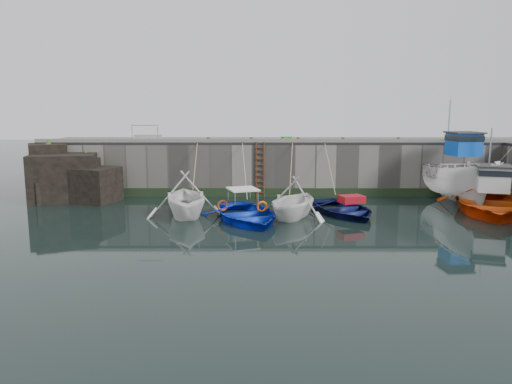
{
  "coord_description": "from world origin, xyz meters",
  "views": [
    {
      "loc": [
        -2.13,
        -18.71,
        5.22
      ],
      "look_at": [
        -2.22,
        4.59,
        1.2
      ],
      "focal_mm": 35.0,
      "sensor_mm": 36.0,
      "label": 1
    }
  ],
  "objects_px": {
    "bollard_a": "(208,140)",
    "fish_crate": "(286,139)",
    "bollard_b": "(251,140)",
    "bollard_c": "(298,140)",
    "boat_near_white": "(186,216)",
    "bollard_d": "(343,140)",
    "boat_near_blacktrim": "(293,217)",
    "boat_far_orange": "(489,202)",
    "boat_far_white": "(456,179)",
    "boat_near_blue": "(246,220)",
    "boat_near_navy": "(343,214)",
    "ladder": "(260,170)",
    "bollard_e": "(398,140)"
  },
  "relations": [
    {
      "from": "ladder",
      "to": "bollard_b",
      "type": "relative_size",
      "value": 11.43
    },
    {
      "from": "bollard_a",
      "to": "bollard_b",
      "type": "xyz_separation_m",
      "value": [
        2.5,
        0.0,
        0.0
      ]
    },
    {
      "from": "ladder",
      "to": "boat_far_white",
      "type": "xyz_separation_m",
      "value": [
        10.93,
        -1.09,
        -0.37
      ]
    },
    {
      "from": "boat_near_navy",
      "to": "fish_crate",
      "type": "bearing_deg",
      "value": 96.49
    },
    {
      "from": "ladder",
      "to": "boat_near_blacktrim",
      "type": "distance_m",
      "value": 5.86
    },
    {
      "from": "boat_near_blue",
      "to": "bollard_b",
      "type": "distance_m",
      "value": 7.18
    },
    {
      "from": "ladder",
      "to": "boat_far_orange",
      "type": "distance_m",
      "value": 12.23
    },
    {
      "from": "boat_near_white",
      "to": "bollard_e",
      "type": "relative_size",
      "value": 16.67
    },
    {
      "from": "fish_crate",
      "to": "bollard_a",
      "type": "relative_size",
      "value": 2.03
    },
    {
      "from": "bollard_d",
      "to": "boat_near_blacktrim",
      "type": "bearing_deg",
      "value": -119.61
    },
    {
      "from": "boat_near_blacktrim",
      "to": "bollard_c",
      "type": "distance_m",
      "value": 6.67
    },
    {
      "from": "boat_near_blue",
      "to": "bollard_c",
      "type": "relative_size",
      "value": 18.98
    },
    {
      "from": "ladder",
      "to": "boat_near_blacktrim",
      "type": "xyz_separation_m",
      "value": [
        1.53,
        -5.43,
        -1.59
      ]
    },
    {
      "from": "boat_near_white",
      "to": "bollard_d",
      "type": "distance_m",
      "value": 10.54
    },
    {
      "from": "boat_far_orange",
      "to": "bollard_b",
      "type": "xyz_separation_m",
      "value": [
        -11.99,
        4.38,
        2.83
      ]
    },
    {
      "from": "boat_near_blue",
      "to": "ladder",
      "type": "bearing_deg",
      "value": 65.18
    },
    {
      "from": "boat_far_white",
      "to": "fish_crate",
      "type": "height_order",
      "value": "boat_far_white"
    },
    {
      "from": "ladder",
      "to": "bollard_a",
      "type": "height_order",
      "value": "bollard_a"
    },
    {
      "from": "bollard_e",
      "to": "boat_far_orange",
      "type": "bearing_deg",
      "value": -51.47
    },
    {
      "from": "ladder",
      "to": "boat_near_blue",
      "type": "height_order",
      "value": "ladder"
    },
    {
      "from": "bollard_a",
      "to": "bollard_e",
      "type": "bearing_deg",
      "value": 0.0
    },
    {
      "from": "bollard_a",
      "to": "fish_crate",
      "type": "bearing_deg",
      "value": 6.63
    },
    {
      "from": "boat_near_blacktrim",
      "to": "bollard_d",
      "type": "relative_size",
      "value": 15.25
    },
    {
      "from": "bollard_c",
      "to": "bollard_d",
      "type": "bearing_deg",
      "value": 0.0
    },
    {
      "from": "boat_far_orange",
      "to": "bollard_b",
      "type": "bearing_deg",
      "value": 178.01
    },
    {
      "from": "fish_crate",
      "to": "boat_near_navy",
      "type": "bearing_deg",
      "value": -90.57
    },
    {
      "from": "ladder",
      "to": "boat_near_blacktrim",
      "type": "bearing_deg",
      "value": -74.29
    },
    {
      "from": "boat_near_white",
      "to": "fish_crate",
      "type": "height_order",
      "value": "fish_crate"
    },
    {
      "from": "boat_near_navy",
      "to": "boat_far_orange",
      "type": "bearing_deg",
      "value": -13.01
    },
    {
      "from": "boat_far_white",
      "to": "bollard_d",
      "type": "xyz_separation_m",
      "value": [
        -6.13,
        1.43,
        2.08
      ]
    },
    {
      "from": "boat_near_blacktrim",
      "to": "bollard_a",
      "type": "xyz_separation_m",
      "value": [
        -4.53,
        5.76,
        3.3
      ]
    },
    {
      "from": "boat_far_orange",
      "to": "bollard_d",
      "type": "relative_size",
      "value": 29.78
    },
    {
      "from": "boat_near_blacktrim",
      "to": "boat_far_white",
      "type": "bearing_deg",
      "value": 49.35
    },
    {
      "from": "bollard_b",
      "to": "bollard_c",
      "type": "distance_m",
      "value": 2.7
    },
    {
      "from": "boat_near_white",
      "to": "boat_far_white",
      "type": "relative_size",
      "value": 0.6
    },
    {
      "from": "boat_near_white",
      "to": "boat_far_orange",
      "type": "xyz_separation_m",
      "value": [
        15.11,
        1.04,
        0.47
      ]
    },
    {
      "from": "boat_far_white",
      "to": "boat_near_blacktrim",
      "type": "bearing_deg",
      "value": -161.43
    },
    {
      "from": "ladder",
      "to": "fish_crate",
      "type": "height_order",
      "value": "fish_crate"
    },
    {
      "from": "bollard_a",
      "to": "boat_near_navy",
      "type": "bearing_deg",
      "value": -35.34
    },
    {
      "from": "boat_far_white",
      "to": "boat_far_orange",
      "type": "distance_m",
      "value": 3.1
    },
    {
      "from": "ladder",
      "to": "boat_near_navy",
      "type": "height_order",
      "value": "ladder"
    },
    {
      "from": "ladder",
      "to": "bollard_d",
      "type": "height_order",
      "value": "bollard_d"
    },
    {
      "from": "bollard_b",
      "to": "bollard_c",
      "type": "bearing_deg",
      "value": 0.0
    },
    {
      "from": "boat_far_white",
      "to": "bollard_d",
      "type": "relative_size",
      "value": 28.0
    },
    {
      "from": "ladder",
      "to": "bollard_b",
      "type": "bearing_deg",
      "value": 146.14
    },
    {
      "from": "bollard_d",
      "to": "bollard_e",
      "type": "distance_m",
      "value": 3.2
    },
    {
      "from": "bollard_a",
      "to": "bollard_c",
      "type": "height_order",
      "value": "same"
    },
    {
      "from": "bollard_a",
      "to": "bollard_e",
      "type": "height_order",
      "value": "same"
    },
    {
      "from": "boat_far_orange",
      "to": "ladder",
      "type": "bearing_deg",
      "value": 178.68
    },
    {
      "from": "bollard_a",
      "to": "bollard_d",
      "type": "distance_m",
      "value": 7.8
    }
  ]
}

